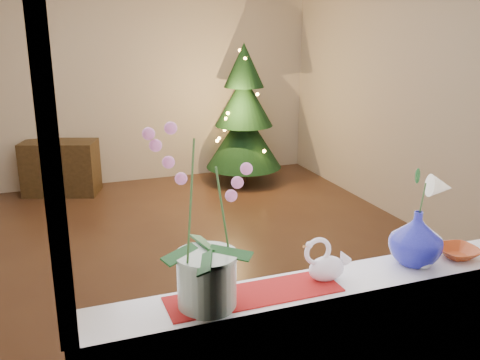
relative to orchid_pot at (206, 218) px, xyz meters
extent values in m
plane|color=#392117|center=(0.58, 2.38, -1.27)|extent=(5.00, 5.00, 0.00)
cube|color=beige|center=(0.58, 4.88, 0.08)|extent=(4.50, 0.10, 2.70)
cube|color=beige|center=(0.58, -0.12, 0.08)|extent=(4.50, 0.10, 2.70)
cube|color=beige|center=(2.83, 2.38, 0.08)|extent=(0.10, 5.00, 2.70)
cube|color=white|center=(0.58, 0.01, -0.37)|extent=(2.20, 0.26, 0.04)
cube|color=maroon|center=(0.20, 0.01, -0.35)|extent=(0.70, 0.20, 0.01)
imported|color=navy|center=(0.97, 0.03, -0.21)|extent=(0.31, 0.31, 0.28)
sphere|color=silver|center=(0.97, -0.03, -0.31)|extent=(0.09, 0.09, 0.08)
imported|color=#92320F|center=(1.20, 0.02, -0.33)|extent=(0.17, 0.17, 0.04)
cube|color=black|center=(-0.37, 4.63, -0.96)|extent=(0.92, 0.67, 0.62)
camera|label=1|loc=(-0.51, -1.73, 0.68)|focal=40.00mm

